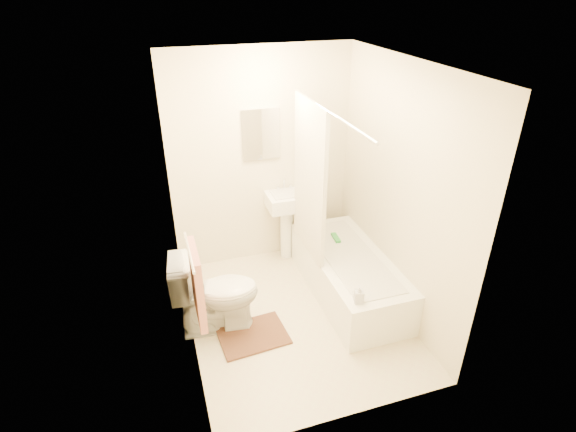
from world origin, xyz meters
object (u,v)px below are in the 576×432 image
object	(u,v)px
bathtub	(349,275)
bath_mat	(253,335)
soap_bottle	(359,294)
sink	(287,223)
toilet	(216,293)

from	to	relation	value
bathtub	bath_mat	bearing A→B (deg)	-163.41
bath_mat	soap_bottle	size ratio (longest dim) A/B	3.60
sink	bath_mat	distance (m)	1.47
toilet	soap_bottle	size ratio (longest dim) A/B	4.63
sink	soap_bottle	size ratio (longest dim) A/B	5.31
toilet	sink	bearing A→B (deg)	-40.01
sink	soap_bottle	xyz separation A→B (m)	(0.16, -1.55, 0.09)
sink	bath_mat	bearing A→B (deg)	-121.14
toilet	bath_mat	size ratio (longest dim) A/B	1.29
bathtub	bath_mat	size ratio (longest dim) A/B	2.62
bathtub	soap_bottle	xyz separation A→B (m)	(-0.24, -0.68, 0.31)
toilet	soap_bottle	xyz separation A→B (m)	(1.16, -0.59, 0.15)
sink	bathtub	world-z (taller)	sink
toilet	bathtub	bearing A→B (deg)	-80.10
toilet	sink	distance (m)	1.39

